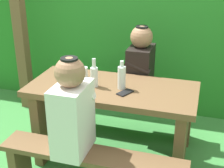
{
  "coord_description": "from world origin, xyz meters",
  "views": [
    {
      "loc": [
        0.71,
        -2.33,
        1.8
      ],
      "look_at": [
        0.0,
        0.0,
        0.76
      ],
      "focal_mm": 51.32,
      "sensor_mm": 36.0,
      "label": 1
    }
  ],
  "objects_px": {
    "bench_far": "(127,106)",
    "drinking_glass": "(84,72)",
    "person_white_shirt": "(72,110)",
    "bench_near": "(92,166)",
    "person_black_coat": "(140,66)",
    "cell_phone": "(125,93)",
    "bottle_right": "(122,77)",
    "picnic_table": "(112,112)",
    "bottle_left": "(94,76)"
  },
  "relations": [
    {
      "from": "bench_far",
      "to": "drinking_glass",
      "type": "xyz_separation_m",
      "value": [
        -0.29,
        -0.4,
        0.48
      ]
    },
    {
      "from": "person_white_shirt",
      "to": "bench_near",
      "type": "bearing_deg",
      "value": -1.4
    },
    {
      "from": "person_black_coat",
      "to": "drinking_glass",
      "type": "distance_m",
      "value": 0.58
    },
    {
      "from": "bench_near",
      "to": "bench_far",
      "type": "distance_m",
      "value": 1.03
    },
    {
      "from": "cell_phone",
      "to": "bottle_right",
      "type": "bearing_deg",
      "value": 148.62
    },
    {
      "from": "drinking_glass",
      "to": "bench_near",
      "type": "bearing_deg",
      "value": -65.21
    },
    {
      "from": "bench_far",
      "to": "person_black_coat",
      "type": "bearing_deg",
      "value": -1.46
    },
    {
      "from": "bench_far",
      "to": "drinking_glass",
      "type": "relative_size",
      "value": 14.48
    },
    {
      "from": "person_black_coat",
      "to": "cell_phone",
      "type": "height_order",
      "value": "person_black_coat"
    },
    {
      "from": "person_white_shirt",
      "to": "cell_phone",
      "type": "xyz_separation_m",
      "value": [
        0.27,
        0.42,
        -0.01
      ]
    },
    {
      "from": "picnic_table",
      "to": "person_black_coat",
      "type": "distance_m",
      "value": 0.59
    },
    {
      "from": "bench_far",
      "to": "person_white_shirt",
      "type": "distance_m",
      "value": 1.13
    },
    {
      "from": "drinking_glass",
      "to": "cell_phone",
      "type": "xyz_separation_m",
      "value": [
        0.43,
        -0.22,
        -0.04
      ]
    },
    {
      "from": "bench_near",
      "to": "picnic_table",
      "type": "bearing_deg",
      "value": 90.0
    },
    {
      "from": "bench_near",
      "to": "cell_phone",
      "type": "bearing_deg",
      "value": 71.82
    },
    {
      "from": "person_black_coat",
      "to": "cell_phone",
      "type": "xyz_separation_m",
      "value": [
        0.01,
        -0.61,
        -0.01
      ]
    },
    {
      "from": "picnic_table",
      "to": "drinking_glass",
      "type": "distance_m",
      "value": 0.43
    },
    {
      "from": "person_white_shirt",
      "to": "person_black_coat",
      "type": "distance_m",
      "value": 1.06
    },
    {
      "from": "bench_near",
      "to": "cell_phone",
      "type": "xyz_separation_m",
      "value": [
        0.14,
        0.42,
        0.44
      ]
    },
    {
      "from": "bench_near",
      "to": "bottle_left",
      "type": "bearing_deg",
      "value": 106.5
    },
    {
      "from": "drinking_glass",
      "to": "bottle_left",
      "type": "relative_size",
      "value": 0.4
    },
    {
      "from": "bottle_left",
      "to": "person_black_coat",
      "type": "bearing_deg",
      "value": 63.72
    },
    {
      "from": "drinking_glass",
      "to": "bottle_left",
      "type": "distance_m",
      "value": 0.22
    },
    {
      "from": "bench_near",
      "to": "person_white_shirt",
      "type": "relative_size",
      "value": 1.95
    },
    {
      "from": "person_black_coat",
      "to": "drinking_glass",
      "type": "bearing_deg",
      "value": -137.13
    },
    {
      "from": "bench_near",
      "to": "bottle_right",
      "type": "bearing_deg",
      "value": 80.21
    },
    {
      "from": "bench_near",
      "to": "person_black_coat",
      "type": "xyz_separation_m",
      "value": [
        0.13,
        1.03,
        0.45
      ]
    },
    {
      "from": "bench_far",
      "to": "bottle_left",
      "type": "xyz_separation_m",
      "value": [
        -0.14,
        -0.55,
        0.53
      ]
    },
    {
      "from": "cell_phone",
      "to": "bottle_left",
      "type": "bearing_deg",
      "value": -165.46
    },
    {
      "from": "person_black_coat",
      "to": "drinking_glass",
      "type": "xyz_separation_m",
      "value": [
        -0.42,
        -0.39,
        0.03
      ]
    },
    {
      "from": "picnic_table",
      "to": "person_white_shirt",
      "type": "distance_m",
      "value": 0.59
    },
    {
      "from": "bottle_left",
      "to": "drinking_glass",
      "type": "bearing_deg",
      "value": 134.05
    },
    {
      "from": "person_white_shirt",
      "to": "drinking_glass",
      "type": "distance_m",
      "value": 0.65
    },
    {
      "from": "person_white_shirt",
      "to": "person_black_coat",
      "type": "relative_size",
      "value": 1.0
    },
    {
      "from": "picnic_table",
      "to": "bottle_left",
      "type": "bearing_deg",
      "value": -165.19
    },
    {
      "from": "bench_near",
      "to": "drinking_glass",
      "type": "xyz_separation_m",
      "value": [
        -0.29,
        0.63,
        0.48
      ]
    },
    {
      "from": "drinking_glass",
      "to": "cell_phone",
      "type": "relative_size",
      "value": 0.69
    },
    {
      "from": "bench_near",
      "to": "person_black_coat",
      "type": "relative_size",
      "value": 1.95
    },
    {
      "from": "bench_near",
      "to": "bottle_left",
      "type": "xyz_separation_m",
      "value": [
        -0.14,
        0.48,
        0.53
      ]
    },
    {
      "from": "person_black_coat",
      "to": "bottle_right",
      "type": "bearing_deg",
      "value": -94.7
    },
    {
      "from": "drinking_glass",
      "to": "bottle_left",
      "type": "xyz_separation_m",
      "value": [
        0.15,
        -0.16,
        0.05
      ]
    },
    {
      "from": "picnic_table",
      "to": "bench_far",
      "type": "xyz_separation_m",
      "value": [
        0.0,
        0.51,
        -0.2
      ]
    },
    {
      "from": "picnic_table",
      "to": "person_black_coat",
      "type": "xyz_separation_m",
      "value": [
        0.13,
        0.51,
        0.25
      ]
    },
    {
      "from": "picnic_table",
      "to": "bench_far",
      "type": "bearing_deg",
      "value": 90.0
    },
    {
      "from": "drinking_glass",
      "to": "bench_far",
      "type": "bearing_deg",
      "value": 53.49
    },
    {
      "from": "picnic_table",
      "to": "bench_far",
      "type": "height_order",
      "value": "picnic_table"
    },
    {
      "from": "bench_far",
      "to": "bottle_left",
      "type": "bearing_deg",
      "value": -104.36
    },
    {
      "from": "bench_far",
      "to": "person_white_shirt",
      "type": "height_order",
      "value": "person_white_shirt"
    },
    {
      "from": "bottle_left",
      "to": "cell_phone",
      "type": "bearing_deg",
      "value": -11.89
    },
    {
      "from": "picnic_table",
      "to": "bench_near",
      "type": "bearing_deg",
      "value": -90.0
    }
  ]
}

